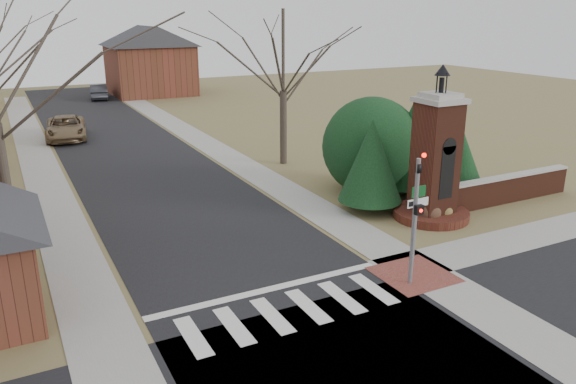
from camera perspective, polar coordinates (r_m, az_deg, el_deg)
ground at (r=16.37m, az=1.57°, el=-13.24°), size 120.00×120.00×0.00m
main_street at (r=35.92m, az=-15.68°, el=3.62°), size 8.00×70.00×0.01m
cross_street at (r=14.27m, az=7.73°, el=-18.66°), size 120.00×8.00×0.01m
crosswalk_zone at (r=16.97m, az=0.24°, el=-11.98°), size 8.00×2.20×0.02m
stop_bar at (r=18.15m, az=-1.99°, el=-9.87°), size 8.00×0.35×0.02m
sidewalk_right_main at (r=37.26m, az=-7.85°, el=4.64°), size 2.00×60.00×0.02m
sidewalk_left at (r=35.30m, az=-23.93°, el=2.50°), size 2.00×60.00×0.02m
curb_apron at (r=19.54m, az=12.66°, el=-8.19°), size 2.40×2.40×0.02m
traffic_signal_pole at (r=17.96m, az=12.85°, el=-1.67°), size 0.28×0.41×4.50m
sign_post at (r=19.98m, az=12.99°, el=-1.61°), size 0.90×0.07×2.75m
brick_gate_monument at (r=24.23m, az=14.67°, el=2.25°), size 3.20×3.20×6.47m
brick_garden_wall at (r=27.77m, az=21.38°, el=0.33°), size 7.50×0.50×1.30m
house_distant_right at (r=62.21m, az=-13.89°, el=12.98°), size 8.80×8.80×7.30m
evergreen_near at (r=24.59m, az=8.45°, el=3.20°), size 2.80×2.80×4.10m
evergreen_mid at (r=27.43m, az=12.66°, el=5.13°), size 3.40×3.40×4.70m
evergreen_far at (r=28.19m, az=17.00°, el=3.65°), size 2.40×2.40×3.30m
evergreen_mass at (r=27.56m, az=8.50°, el=5.01°), size 4.80×4.80×4.80m
bare_tree_3 at (r=31.71m, az=-0.50°, el=14.71°), size 7.00×7.00×9.70m
pickup_truck at (r=41.92m, az=-21.64°, el=6.09°), size 3.24×5.84×1.55m
distant_car at (r=60.23m, az=-18.67°, el=9.64°), size 2.21×4.73×1.50m
dry_shrub_left at (r=24.20m, az=14.26°, el=-1.99°), size 0.91×0.91×0.91m
dry_shrub_right at (r=24.67m, az=15.47°, el=-1.81°), size 0.83×0.83×0.83m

